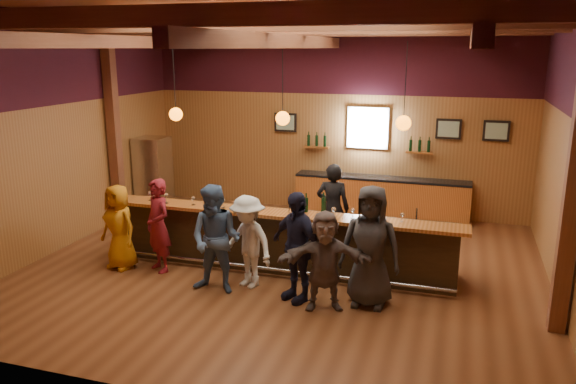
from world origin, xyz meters
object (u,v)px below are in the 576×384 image
(customer_redvest, at_px, (158,226))
(customer_navy, at_px, (296,247))
(bar_counter, at_px, (286,239))
(ice_bucket, at_px, (298,207))
(bottle_a, at_px, (306,205))
(back_bar_cabinet, at_px, (381,197))
(bartender, at_px, (333,208))
(customer_white, at_px, (248,242))
(customer_orange, at_px, (119,227))
(customer_dark, at_px, (370,246))
(customer_brown, at_px, (325,260))
(stainless_fridge, at_px, (153,175))
(customer_denim, at_px, (216,239))

(customer_redvest, height_order, customer_navy, customer_navy)
(bar_counter, distance_m, customer_redvest, 2.27)
(ice_bucket, height_order, bottle_a, bottle_a)
(back_bar_cabinet, xyz_separation_m, bartender, (-0.56, -2.61, 0.40))
(bar_counter, bearing_deg, customer_white, -107.90)
(customer_orange, bearing_deg, bottle_a, 28.01)
(customer_navy, relative_size, bartender, 1.00)
(customer_redvest, xyz_separation_m, customer_dark, (3.76, -0.26, 0.11))
(back_bar_cabinet, relative_size, bartender, 2.29)
(customer_white, bearing_deg, bottle_a, 73.44)
(customer_orange, relative_size, customer_brown, 1.00)
(stainless_fridge, height_order, bartender, stainless_fridge)
(customer_brown, xyz_separation_m, ice_bucket, (-0.75, 1.13, 0.45))
(stainless_fridge, height_order, customer_dark, customer_dark)
(back_bar_cabinet, bearing_deg, stainless_fridge, -168.07)
(customer_redvest, bearing_deg, customer_denim, 11.25)
(customer_white, relative_size, bottle_a, 4.67)
(customer_white, height_order, customer_brown, customer_white)
(customer_redvest, distance_m, customer_denim, 1.43)
(stainless_fridge, distance_m, bartender, 4.97)
(bottle_a, bearing_deg, customer_dark, -36.52)
(stainless_fridge, distance_m, customer_dark, 6.81)
(bartender, bearing_deg, customer_redvest, 31.22)
(stainless_fridge, xyz_separation_m, bartender, (4.74, -1.49, -0.03))
(bottle_a, bearing_deg, bartender, 79.40)
(customer_navy, bearing_deg, bartender, 119.16)
(bar_counter, relative_size, ice_bucket, 28.66)
(bottle_a, bearing_deg, customer_redvest, -164.80)
(stainless_fridge, bearing_deg, back_bar_cabinet, 11.93)
(customer_white, distance_m, customer_navy, 0.94)
(customer_brown, relative_size, customer_dark, 0.81)
(customer_brown, distance_m, bartender, 2.44)
(bar_counter, relative_size, customer_brown, 4.11)
(customer_navy, relative_size, bottle_a, 5.27)
(stainless_fridge, relative_size, bartender, 1.03)
(customer_denim, distance_m, customer_brown, 1.81)
(bottle_a, bearing_deg, customer_navy, -82.03)
(stainless_fridge, relative_size, customer_white, 1.16)
(customer_navy, height_order, bottle_a, customer_navy)
(back_bar_cabinet, bearing_deg, bottle_a, -101.62)
(stainless_fridge, xyz_separation_m, customer_navy, (4.68, -3.73, -0.02))
(customer_navy, bearing_deg, customer_brown, 12.43)
(customer_navy, distance_m, customer_dark, 1.13)
(customer_dark, xyz_separation_m, bottle_a, (-1.27, 0.94, 0.30))
(bar_counter, distance_m, customer_denim, 1.60)
(customer_brown, distance_m, ice_bucket, 1.43)
(customer_denim, relative_size, customer_brown, 1.16)
(back_bar_cabinet, xyz_separation_m, customer_white, (-1.52, -4.61, 0.30))
(customer_orange, bearing_deg, customer_redvest, 22.03)
(customer_orange, relative_size, ice_bucket, 6.98)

